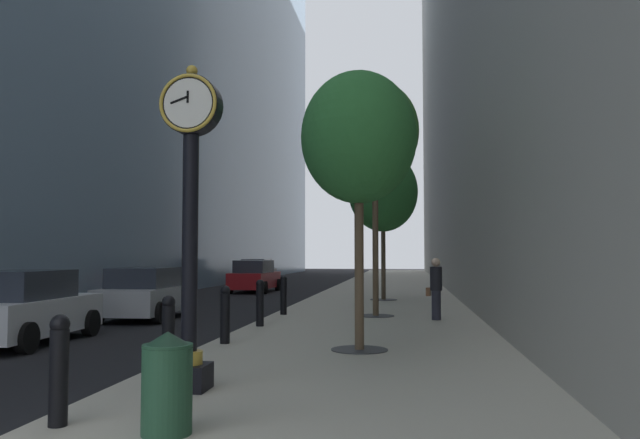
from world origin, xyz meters
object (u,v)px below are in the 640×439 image
object	(u,v)px
street_tree_near	(359,139)
car_red_mid	(255,277)
street_clock	(190,209)
bollard_nearest	(59,368)
car_silver_near	(146,294)
car_white_far	(24,308)
bollard_second	(168,332)
car_black_trailing	(257,272)
trash_bin	(167,381)
street_tree_mid_near	(375,132)
pedestrian_walking	(436,287)
bollard_fifth	(284,294)
street_tree_mid_far	(383,192)
bollard_third	(225,313)
bollard_fourth	(260,302)

from	to	relation	value
street_tree_near	car_red_mid	xyz separation A→B (m)	(-6.99, 20.13, -3.45)
street_clock	bollard_nearest	xyz separation A→B (m)	(-0.78, -1.92, -1.85)
car_silver_near	car_white_far	distance (m)	5.52
bollard_second	car_black_trailing	world-z (taller)	car_black_trailing
trash_bin	street_clock	bearing A→B (deg)	103.69
trash_bin	car_red_mid	distance (m)	26.63
bollard_nearest	street_tree_mid_near	world-z (taller)	street_tree_mid_near
pedestrian_walking	car_red_mid	world-z (taller)	pedestrian_walking
street_clock	bollard_second	distance (m)	2.36
bollard_fifth	street_tree_near	size ratio (longest dim) A/B	0.22
street_tree_near	pedestrian_walking	size ratio (longest dim) A/B	3.12
bollard_second	car_black_trailing	distance (m)	30.67
street_tree_mid_near	car_silver_near	xyz separation A→B (m)	(-7.04, -0.45, -4.93)
street_tree_mid_far	trash_bin	distance (m)	19.87
bollard_second	street_tree_near	distance (m)	5.22
street_clock	street_tree_near	size ratio (longest dim) A/B	0.82
bollard_second	pedestrian_walking	bearing A→B (deg)	61.80
street_clock	bollard_third	world-z (taller)	street_clock
street_clock	car_black_trailing	bearing A→B (deg)	101.78
bollard_fifth	car_silver_near	world-z (taller)	car_silver_near
street_tree_mid_far	car_black_trailing	xyz separation A→B (m)	(-8.60, 13.99, -3.71)
car_red_mid	street_tree_near	bearing A→B (deg)	-70.86
street_tree_near	pedestrian_walking	world-z (taller)	street_tree_near
bollard_nearest	trash_bin	world-z (taller)	bollard_nearest
car_white_far	bollard_fifth	bearing A→B (deg)	52.24
street_tree_mid_far	trash_bin	bearing A→B (deg)	-94.58
bollard_fifth	bollard_nearest	bearing A→B (deg)	-90.00
bollard_third	bollard_fourth	bearing A→B (deg)	90.00
bollard_fifth	street_tree_near	distance (m)	8.20
bollard_fifth	street_tree_mid_near	bearing A→B (deg)	-2.27
street_tree_mid_far	pedestrian_walking	size ratio (longest dim) A/B	3.45
car_silver_near	bollard_nearest	bearing A→B (deg)	-70.85
bollard_fourth	bollard_fifth	size ratio (longest dim) A/B	1.00
street_clock	bollard_second	xyz separation A→B (m)	(-0.78, 1.25, -1.85)
car_red_mid	bollard_nearest	bearing A→B (deg)	-80.91
car_white_far	trash_bin	bearing A→B (deg)	-48.43
street_tree_near	car_black_trailing	bearing A→B (deg)	107.38
bollard_fourth	street_tree_mid_far	distance (m)	10.87
street_clock	bollard_fifth	bearing A→B (deg)	94.15
car_red_mid	car_white_far	distance (m)	19.34
trash_bin	car_red_mid	size ratio (longest dim) A/B	0.24
pedestrian_walking	car_silver_near	xyz separation A→B (m)	(-8.78, 0.40, -0.29)
bollard_second	street_tree_mid_near	distance (m)	10.98
bollard_third	car_red_mid	size ratio (longest dim) A/B	0.28
bollard_nearest	trash_bin	distance (m)	1.29
street_clock	street_tree_mid_far	distance (m)	17.61
car_silver_near	car_red_mid	distance (m)	13.84
pedestrian_walking	car_black_trailing	distance (m)	23.94
bollard_nearest	car_white_far	size ratio (longest dim) A/B	0.29
bollard_nearest	car_red_mid	distance (m)	26.27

